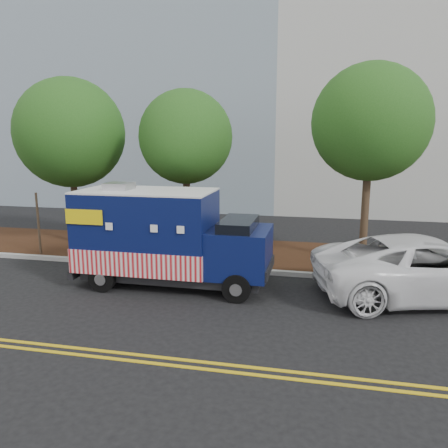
# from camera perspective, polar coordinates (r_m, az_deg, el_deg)

# --- Properties ---
(ground) EXTENTS (120.00, 120.00, 0.00)m
(ground) POSITION_cam_1_polar(r_m,az_deg,el_deg) (13.55, -7.27, -7.54)
(ground) COLOR black
(ground) RESTS_ON ground
(curb) EXTENTS (120.00, 0.18, 0.15)m
(curb) POSITION_cam_1_polar(r_m,az_deg,el_deg) (14.79, -5.47, -5.56)
(curb) COLOR #9E9E99
(curb) RESTS_ON ground
(mulch_strip) EXTENTS (120.00, 4.00, 0.15)m
(mulch_strip) POSITION_cam_1_polar(r_m,az_deg,el_deg) (16.73, -3.31, -3.53)
(mulch_strip) COLOR black
(mulch_strip) RESTS_ON ground
(centerline_near) EXTENTS (120.00, 0.10, 0.01)m
(centerline_near) POSITION_cam_1_polar(r_m,az_deg,el_deg) (9.80, -16.22, -15.57)
(centerline_near) COLOR gold
(centerline_near) RESTS_ON ground
(centerline_far) EXTENTS (120.00, 0.10, 0.01)m
(centerline_far) POSITION_cam_1_polar(r_m,az_deg,el_deg) (9.60, -16.95, -16.19)
(centerline_far) COLOR gold
(centerline_far) RESTS_ON ground
(tree_a) EXTENTS (4.18, 4.18, 6.59)m
(tree_a) POSITION_cam_1_polar(r_m,az_deg,el_deg) (18.16, -19.45, 11.12)
(tree_a) COLOR #38281C
(tree_a) RESTS_ON ground
(tree_b) EXTENTS (3.36, 3.36, 6.03)m
(tree_b) POSITION_cam_1_polar(r_m,az_deg,el_deg) (15.95, -5.03, 11.21)
(tree_b) COLOR #38281C
(tree_b) RESTS_ON ground
(tree_c) EXTENTS (3.81, 3.81, 6.72)m
(tree_c) POSITION_cam_1_polar(r_m,az_deg,el_deg) (15.29, 18.61, 12.43)
(tree_c) COLOR #38281C
(tree_c) RESTS_ON ground
(sign_post) EXTENTS (0.06, 0.06, 2.40)m
(sign_post) POSITION_cam_1_polar(r_m,az_deg,el_deg) (17.17, -23.06, -0.19)
(sign_post) COLOR #473828
(sign_post) RESTS_ON ground
(food_truck) EXTENTS (5.78, 2.24, 3.03)m
(food_truck) POSITION_cam_1_polar(r_m,az_deg,el_deg) (12.99, -7.88, -2.07)
(food_truck) COLOR black
(food_truck) RESTS_ON ground
(white_car) EXTENTS (6.66, 4.27, 1.71)m
(white_car) POSITION_cam_1_polar(r_m,az_deg,el_deg) (13.17, 25.17, -5.22)
(white_car) COLOR white
(white_car) RESTS_ON ground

